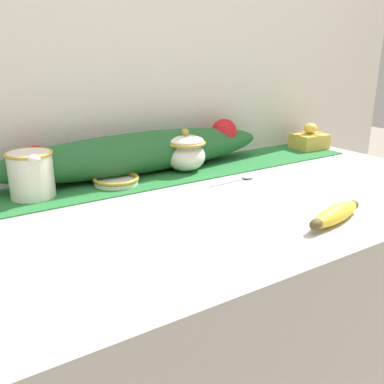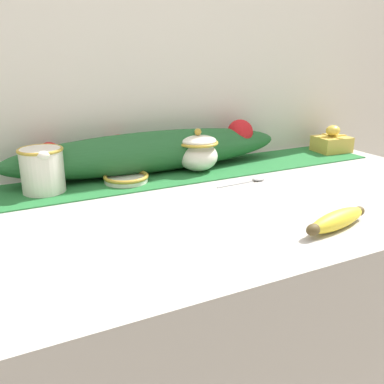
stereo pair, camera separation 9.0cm
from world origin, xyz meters
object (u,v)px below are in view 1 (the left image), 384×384
object	(u,v)px
spoon	(245,178)
gift_box	(309,139)
small_dish	(116,180)
banana	(335,214)
cream_pitcher	(31,173)
sugar_bowl	(185,152)

from	to	relation	value
spoon	gift_box	bearing A→B (deg)	17.65
small_dish	banana	distance (m)	0.55
gift_box	small_dish	bearing A→B (deg)	-178.26
banana	cream_pitcher	bearing A→B (deg)	134.05
cream_pitcher	gift_box	world-z (taller)	cream_pitcher
cream_pitcher	small_dish	bearing A→B (deg)	-4.36
gift_box	spoon	bearing A→B (deg)	-159.01
cream_pitcher	banana	xyz separation A→B (m)	(0.48, -0.49, -0.04)
sugar_bowl	small_dish	bearing A→B (deg)	-176.29
sugar_bowl	spoon	bearing A→B (deg)	-58.61
spoon	gift_box	distance (m)	0.45
cream_pitcher	banana	size ratio (longest dim) A/B	0.70
sugar_bowl	small_dish	distance (m)	0.23
banana	spoon	bearing A→B (deg)	82.72
cream_pitcher	gift_box	distance (m)	0.94
banana	spoon	xyz separation A→B (m)	(0.04, 0.34, -0.01)
sugar_bowl	gift_box	xyz separation A→B (m)	(0.52, 0.01, -0.02)
sugar_bowl	banana	size ratio (longest dim) A/B	0.67
small_dish	spoon	size ratio (longest dim) A/B	0.78
small_dish	banana	bearing A→B (deg)	-60.32
sugar_bowl	gift_box	world-z (taller)	sugar_bowl
spoon	gift_box	size ratio (longest dim) A/B	1.29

